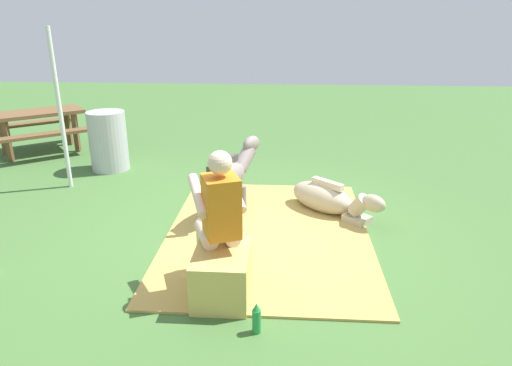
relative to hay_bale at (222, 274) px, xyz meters
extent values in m
plane|color=#426B33|center=(1.28, -0.07, -0.22)|extent=(24.00, 24.00, 0.00)
cube|color=tan|center=(1.23, -0.35, -0.20)|extent=(3.07, 2.25, 0.02)
cube|color=tan|center=(0.00, 0.00, 0.00)|extent=(0.65, 0.47, 0.43)
cylinder|color=beige|center=(0.20, 0.17, 0.29)|extent=(0.42, 0.28, 0.14)
cylinder|color=beige|center=(0.39, 0.24, 0.00)|extent=(0.11, 0.11, 0.43)
cube|color=black|center=(0.39, 0.24, -0.19)|extent=(0.24, 0.17, 0.06)
cylinder|color=beige|center=(0.27, -0.02, 0.29)|extent=(0.42, 0.28, 0.14)
cylinder|color=beige|center=(0.46, 0.05, 0.00)|extent=(0.11, 0.11, 0.43)
cube|color=black|center=(0.46, 0.05, -0.19)|extent=(0.24, 0.17, 0.06)
cube|color=orange|center=(0.05, 0.00, 0.62)|extent=(0.38, 0.37, 0.52)
cylinder|color=beige|center=(0.16, 0.21, 0.67)|extent=(0.50, 0.27, 0.26)
cylinder|color=beige|center=(0.28, -0.08, 0.67)|extent=(0.50, 0.27, 0.26)
sphere|color=beige|center=(0.05, 0.00, 1.00)|extent=(0.20, 0.20, 0.20)
ellipsoid|color=slate|center=(1.60, 0.20, 0.31)|extent=(0.90, 0.64, 0.34)
cylinder|color=slate|center=(1.90, 0.17, -0.04)|extent=(0.09, 0.09, 0.35)
cylinder|color=slate|center=(1.81, -0.01, -0.04)|extent=(0.09, 0.09, 0.35)
cylinder|color=slate|center=(1.39, 0.41, -0.04)|extent=(0.09, 0.09, 0.35)
cylinder|color=slate|center=(1.30, 0.22, -0.04)|extent=(0.09, 0.09, 0.35)
cylinder|color=slate|center=(2.05, -0.01, 0.41)|extent=(0.41, 0.32, 0.33)
ellipsoid|color=slate|center=(2.22, -0.09, 0.57)|extent=(0.36, 0.28, 0.20)
cube|color=#433D3A|center=(1.60, 0.20, 0.50)|extent=(0.57, 0.30, 0.08)
cylinder|color=#433D3A|center=(1.17, 0.39, 0.26)|extent=(0.07, 0.07, 0.30)
ellipsoid|color=tan|center=(1.95, -0.99, -0.04)|extent=(0.89, 0.92, 0.36)
cube|color=tan|center=(1.59, -1.39, -0.17)|extent=(0.37, 0.37, 0.10)
cylinder|color=tan|center=(1.57, -1.40, 0.02)|extent=(0.33, 0.33, 0.30)
ellipsoid|color=tan|center=(1.45, -1.53, 0.10)|extent=(0.32, 0.33, 0.20)
cube|color=beige|center=(1.90, -1.05, 0.16)|extent=(0.36, 0.38, 0.08)
cylinder|color=#268C3F|center=(-0.47, -0.33, -0.12)|extent=(0.07, 0.07, 0.20)
cone|color=#268C3F|center=(-0.47, -0.33, 0.02)|extent=(0.06, 0.06, 0.06)
cylinder|color=#B2B2B7|center=(3.41, 2.27, 0.25)|extent=(0.58, 0.58, 0.93)
cylinder|color=silver|center=(2.59, 2.56, 0.89)|extent=(0.06, 0.06, 2.20)
cube|color=brown|center=(4.25, 3.85, 0.50)|extent=(1.48, 1.61, 0.06)
cube|color=brown|center=(3.83, 3.52, 0.22)|extent=(1.12, 1.32, 0.05)
cube|color=brown|center=(4.67, 4.18, 0.22)|extent=(1.12, 1.32, 0.05)
cube|color=brown|center=(4.81, 3.59, 0.13)|extent=(0.08, 0.08, 0.69)
cube|color=brown|center=(4.37, 3.24, 0.13)|extent=(0.08, 0.08, 0.69)
cube|color=brown|center=(4.13, 4.45, 0.13)|extent=(0.08, 0.08, 0.69)
cube|color=brown|center=(3.69, 4.10, 0.13)|extent=(0.08, 0.08, 0.69)
camera|label=1|loc=(-3.42, -0.52, 2.10)|focal=32.14mm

